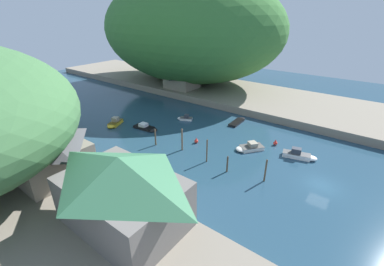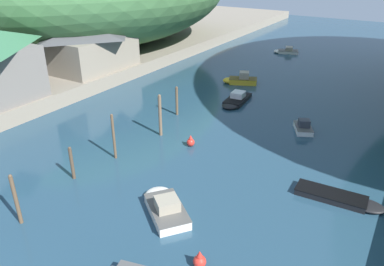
# 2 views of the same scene
# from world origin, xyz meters

# --- Properties ---
(water_surface) EXTENTS (130.00, 130.00, 0.00)m
(water_surface) POSITION_xyz_m (0.00, 30.00, 0.00)
(water_surface) COLOR #234256
(water_surface) RESTS_ON ground
(left_bank) EXTENTS (22.00, 120.00, 1.54)m
(left_bank) POSITION_xyz_m (-26.79, 30.00, 0.77)
(left_bank) COLOR gray
(left_bank) RESTS_ON ground
(boathouse_shed) EXTENTS (8.42, 10.58, 5.42)m
(boathouse_shed) POSITION_xyz_m (-20.15, 28.19, 4.34)
(boathouse_shed) COLOR gray
(boathouse_shed) RESTS_ON left_bank
(boat_yellow_tender) EXTENTS (2.20, 5.15, 1.01)m
(boat_yellow_tender) POSITION_xyz_m (-1.41, 30.48, 0.30)
(boat_yellow_tender) COLOR black
(boat_yellow_tender) RESTS_ON water_surface
(boat_open_rowboat) EXTENTS (4.16, 3.01, 0.98)m
(boat_open_rowboat) POSITION_xyz_m (-4.26, 54.55, 0.30)
(boat_open_rowboat) COLOR silver
(boat_open_rowboat) RESTS_ON water_surface
(boat_small_dinghy) EXTENTS (5.45, 1.72, 0.42)m
(boat_small_dinghy) POSITION_xyz_m (11.85, 18.19, 0.20)
(boat_small_dinghy) COLOR black
(boat_small_dinghy) RESTS_ON water_surface
(boat_navy_launch) EXTENTS (4.68, 4.22, 1.26)m
(boat_navy_launch) POSITION_xyz_m (2.95, 11.49, 0.40)
(boat_navy_launch) COLOR silver
(boat_navy_launch) RESTS_ON water_surface
(boat_far_right_bank) EXTENTS (4.36, 3.08, 1.45)m
(boat_far_right_bank) POSITION_xyz_m (-3.86, 36.58, 0.45)
(boat_far_right_bank) COLOR gold
(boat_far_right_bank) RESTS_ON water_surface
(boat_moored_right) EXTENTS (2.54, 3.32, 1.12)m
(boat_moored_right) POSITION_xyz_m (6.56, 27.50, 0.34)
(boat_moored_right) COLOR white
(boat_moored_right) RESTS_ON water_surface
(mooring_post_nearest) EXTENTS (0.23, 0.23, 3.27)m
(mooring_post_nearest) POSITION_xyz_m (-3.53, 6.21, 1.64)
(mooring_post_nearest) COLOR brown
(mooring_post_nearest) RESTS_ON water_surface
(mooring_post_second) EXTENTS (0.24, 0.24, 2.47)m
(mooring_post_second) POSITION_xyz_m (-4.58, 11.17, 1.24)
(mooring_post_second) COLOR #4C3D2D
(mooring_post_second) RESTS_ON water_surface
(mooring_post_middle) EXTENTS (0.20, 0.20, 3.65)m
(mooring_post_middle) POSITION_xyz_m (-4.09, 14.88, 1.83)
(mooring_post_middle) COLOR brown
(mooring_post_middle) RESTS_ON water_surface
(mooring_post_fourth) EXTENTS (0.28, 0.28, 3.71)m
(mooring_post_fourth) POSITION_xyz_m (-3.52, 19.97, 1.86)
(mooring_post_fourth) COLOR brown
(mooring_post_fourth) RESTS_ON water_surface
(mooring_post_farthest) EXTENTS (0.25, 0.25, 2.87)m
(mooring_post_farthest) POSITION_xyz_m (-4.87, 24.50, 1.44)
(mooring_post_farthest) COLOR brown
(mooring_post_farthest) RESTS_ON water_surface
(channel_buoy_near) EXTENTS (0.65, 0.65, 0.97)m
(channel_buoy_near) POSITION_xyz_m (-0.25, 19.59, 0.38)
(channel_buoy_near) COLOR red
(channel_buoy_near) RESTS_ON water_surface
(channel_buoy_far) EXTENTS (0.67, 0.67, 1.00)m
(channel_buoy_far) POSITION_xyz_m (7.03, 8.75, 0.39)
(channel_buoy_far) COLOR red
(channel_buoy_far) RESTS_ON water_surface
(person_on_quay) EXTENTS (0.29, 0.42, 1.69)m
(person_on_quay) POSITION_xyz_m (-16.86, 16.04, 2.52)
(person_on_quay) COLOR #282D3D
(person_on_quay) RESTS_ON left_bank
(person_by_boathouse) EXTENTS (0.31, 0.42, 1.69)m
(person_by_boathouse) POSITION_xyz_m (-17.09, 16.90, 2.52)
(person_by_boathouse) COLOR #282D3D
(person_by_boathouse) RESTS_ON left_bank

